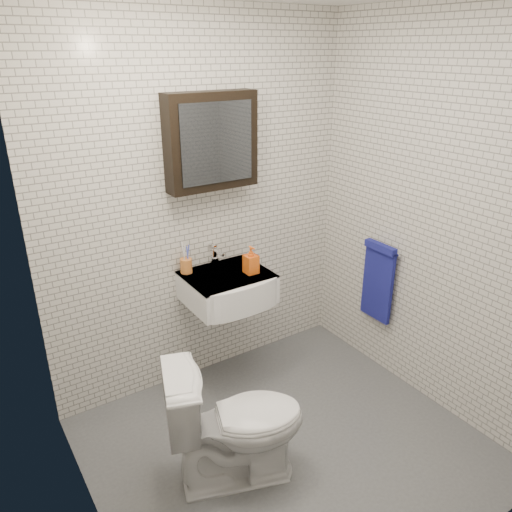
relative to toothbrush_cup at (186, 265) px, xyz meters
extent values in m
cube|color=#4D5054|center=(0.16, -0.94, -0.90)|extent=(2.20, 2.00, 0.01)
cube|color=silver|center=(0.16, 0.06, 0.35)|extent=(2.20, 0.02, 2.50)
cube|color=silver|center=(0.16, -1.94, 0.35)|extent=(2.20, 0.02, 2.50)
cube|color=silver|center=(-0.94, -0.94, 0.35)|extent=(0.02, 2.00, 2.50)
cube|color=silver|center=(1.26, -0.94, 0.35)|extent=(0.02, 2.00, 2.50)
cube|color=white|center=(0.21, -0.17, -0.15)|extent=(0.55, 0.45, 0.20)
cylinder|color=silver|center=(0.21, -0.15, -0.07)|extent=(0.31, 0.31, 0.02)
cylinder|color=silver|center=(0.21, -0.15, -0.06)|extent=(0.04, 0.04, 0.01)
cube|color=white|center=(0.21, -0.17, -0.06)|extent=(0.55, 0.45, 0.01)
cylinder|color=silver|center=(0.21, 0.00, -0.02)|extent=(0.06, 0.06, 0.06)
cylinder|color=silver|center=(0.21, 0.00, 0.04)|extent=(0.03, 0.03, 0.08)
cylinder|color=silver|center=(0.21, -0.06, 0.07)|extent=(0.02, 0.12, 0.02)
cube|color=silver|center=(0.21, 0.03, 0.09)|extent=(0.02, 0.09, 0.01)
cube|color=black|center=(0.21, -0.01, 0.80)|extent=(0.60, 0.14, 0.60)
cube|color=#3F444C|center=(0.21, -0.09, 0.80)|extent=(0.49, 0.01, 0.49)
cylinder|color=silver|center=(1.22, -0.59, 0.05)|extent=(0.02, 0.30, 0.02)
cylinder|color=silver|center=(1.24, -0.46, 0.05)|extent=(0.04, 0.02, 0.02)
cylinder|color=silver|center=(1.24, -0.72, 0.05)|extent=(0.04, 0.02, 0.02)
cube|color=navy|center=(1.21, -0.59, -0.22)|extent=(0.03, 0.26, 0.54)
cube|color=navy|center=(1.20, -0.59, 0.06)|extent=(0.05, 0.26, 0.05)
cylinder|color=orange|center=(0.00, 0.00, -0.01)|extent=(0.10, 0.10, 0.10)
cylinder|color=white|center=(-0.01, -0.01, 0.06)|extent=(0.02, 0.03, 0.19)
cylinder|color=#4457DC|center=(0.01, -0.01, 0.05)|extent=(0.01, 0.02, 0.17)
cylinder|color=white|center=(-0.01, 0.01, 0.06)|extent=(0.02, 0.04, 0.20)
cylinder|color=#4457DC|center=(0.02, 0.01, 0.05)|extent=(0.02, 0.04, 0.18)
imported|color=orange|center=(0.36, -0.24, 0.04)|extent=(0.09, 0.09, 0.19)
imported|color=white|center=(-0.20, -0.95, -0.53)|extent=(0.83, 0.64, 0.75)
camera|label=1|loc=(-1.27, -2.79, 1.34)|focal=35.00mm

